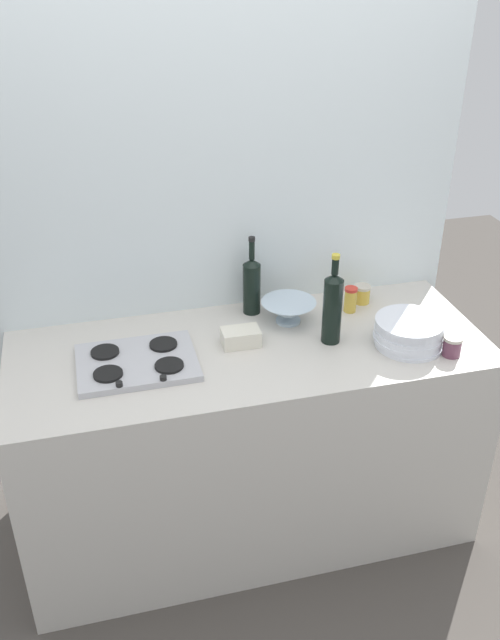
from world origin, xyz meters
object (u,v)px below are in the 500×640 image
stovetop_hob (137,362)px  mixing_bowl (288,311)px  condiment_jar_front (350,299)px  plate_stack (409,332)px  condiment_jar_rear (362,294)px  wine_bottle_mid_left (332,307)px  condiment_jar_spare (452,346)px  butter_dish (241,337)px  wine_bottle_leftmost (252,284)px

stovetop_hob → mixing_bowl: mixing_bowl is taller
stovetop_hob → condiment_jar_front: condiment_jar_front is taller
plate_stack → mixing_bowl: bearing=144.1°
condiment_jar_rear → wine_bottle_mid_left: bearing=-132.3°
wine_bottle_mid_left → mixing_bowl: wine_bottle_mid_left is taller
mixing_bowl → condiment_jar_spare: 0.64m
stovetop_hob → butter_dish: butter_dish is taller
butter_dish → wine_bottle_leftmost: bearing=66.1°
condiment_jar_spare → wine_bottle_leftmost: bearing=141.6°
wine_bottle_leftmost → mixing_bowl: size_ratio=1.51×
butter_dish → stovetop_hob: bearing=-173.1°
mixing_bowl → plate_stack: bearing=-35.9°
wine_bottle_mid_left → condiment_jar_rear: bearing=47.7°
plate_stack → condiment_jar_rear: bearing=96.2°
stovetop_hob → condiment_jar_rear: size_ratio=5.49×
butter_dish → condiment_jar_front: (0.49, 0.14, 0.02)m
condiment_jar_front → condiment_jar_rear: size_ratio=1.37×
wine_bottle_leftmost → condiment_jar_front: (0.39, -0.09, -0.07)m
plate_stack → condiment_jar_front: 0.32m
condiment_jar_rear → condiment_jar_front: bearing=-143.0°
plate_stack → condiment_jar_spare: 0.16m
wine_bottle_mid_left → wine_bottle_leftmost: bearing=128.5°
stovetop_hob → condiment_jar_spare: (1.13, -0.22, 0.03)m
wine_bottle_leftmost → condiment_jar_front: size_ratio=3.11×
wine_bottle_mid_left → mixing_bowl: bearing=122.1°
stovetop_hob → condiment_jar_front: (0.89, 0.19, 0.04)m
plate_stack → condiment_jar_rear: 0.36m
wine_bottle_leftmost → butter_dish: bearing=-113.9°
butter_dish → condiment_jar_rear: size_ratio=1.84×
stovetop_hob → butter_dish: size_ratio=2.98×
stovetop_hob → wine_bottle_leftmost: (0.50, 0.28, 0.11)m
wine_bottle_mid_left → condiment_jar_front: wine_bottle_mid_left is taller
butter_dish → condiment_jar_spare: 0.78m
condiment_jar_front → butter_dish: bearing=-164.4°
stovetop_hob → condiment_jar_spare: size_ratio=5.48×
stovetop_hob → plate_stack: plate_stack is taller
stovetop_hob → butter_dish: (0.40, 0.05, 0.02)m
plate_stack → wine_bottle_leftmost: wine_bottle_leftmost is taller
wine_bottle_mid_left → mixing_bowl: size_ratio=1.65×
stovetop_hob → condiment_jar_spare: condiment_jar_spare is taller
condiment_jar_rear → mixing_bowl: bearing=-167.4°
plate_stack → condiment_jar_spare: bearing=-40.7°
stovetop_hob → wine_bottle_leftmost: wine_bottle_leftmost is taller
condiment_jar_rear → condiment_jar_spare: same height
wine_bottle_mid_left → condiment_jar_rear: (0.23, 0.26, -0.11)m
plate_stack → butter_dish: plate_stack is taller
condiment_jar_spare → mixing_bowl: bearing=142.9°
wine_bottle_mid_left → condiment_jar_front: bearing=51.7°
plate_stack → mixing_bowl: plate_stack is taller
wine_bottle_mid_left → butter_dish: wine_bottle_mid_left is taller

